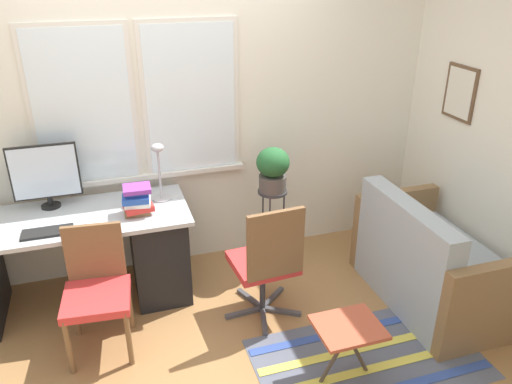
{
  "coord_description": "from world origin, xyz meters",
  "views": [
    {
      "loc": [
        -0.52,
        -3.07,
        2.41
      ],
      "look_at": [
        0.52,
        0.17,
        0.83
      ],
      "focal_mm": 35.0,
      "sensor_mm": 36.0,
      "label": 1
    }
  ],
  "objects_px": {
    "desk_lamp": "(159,166)",
    "potted_plant": "(273,168)",
    "keyboard": "(47,232)",
    "desk_chair_wooden": "(97,288)",
    "book_stack": "(137,201)",
    "mouse": "(86,227)",
    "couch_loveseat": "(430,266)",
    "monitor": "(45,174)",
    "folding_stool": "(348,331)",
    "plant_stand": "(272,201)",
    "office_chair_swivel": "(267,261)"
  },
  "relations": [
    {
      "from": "desk_lamp",
      "to": "potted_plant",
      "type": "xyz_separation_m",
      "value": [
        0.89,
        -0.05,
        -0.11
      ]
    },
    {
      "from": "keyboard",
      "to": "desk_chair_wooden",
      "type": "distance_m",
      "value": 0.51
    },
    {
      "from": "keyboard",
      "to": "book_stack",
      "type": "bearing_deg",
      "value": 10.02
    },
    {
      "from": "mouse",
      "to": "couch_loveseat",
      "type": "xyz_separation_m",
      "value": [
        2.44,
        -0.55,
        -0.46
      ]
    },
    {
      "from": "desk_chair_wooden",
      "to": "book_stack",
      "type": "bearing_deg",
      "value": 57.07
    },
    {
      "from": "monitor",
      "to": "folding_stool",
      "type": "relative_size",
      "value": 1.17
    },
    {
      "from": "folding_stool",
      "to": "mouse",
      "type": "bearing_deg",
      "value": 143.09
    },
    {
      "from": "keyboard",
      "to": "potted_plant",
      "type": "height_order",
      "value": "potted_plant"
    },
    {
      "from": "desk_lamp",
      "to": "folding_stool",
      "type": "relative_size",
      "value": 1.08
    },
    {
      "from": "plant_stand",
      "to": "book_stack",
      "type": "bearing_deg",
      "value": -172.37
    },
    {
      "from": "plant_stand",
      "to": "folding_stool",
      "type": "relative_size",
      "value": 1.71
    },
    {
      "from": "desk_chair_wooden",
      "to": "office_chair_swivel",
      "type": "distance_m",
      "value": 1.16
    },
    {
      "from": "potted_plant",
      "to": "keyboard",
      "type": "bearing_deg",
      "value": -171.5
    },
    {
      "from": "monitor",
      "to": "desk_lamp",
      "type": "relative_size",
      "value": 1.08
    },
    {
      "from": "keyboard",
      "to": "desk_lamp",
      "type": "xyz_separation_m",
      "value": [
        0.81,
        0.3,
        0.27
      ]
    },
    {
      "from": "monitor",
      "to": "desk_chair_wooden",
      "type": "distance_m",
      "value": 0.96
    },
    {
      "from": "mouse",
      "to": "couch_loveseat",
      "type": "bearing_deg",
      "value": -12.82
    },
    {
      "from": "keyboard",
      "to": "couch_loveseat",
      "type": "relative_size",
      "value": 0.26
    },
    {
      "from": "office_chair_swivel",
      "to": "folding_stool",
      "type": "bearing_deg",
      "value": 107.38
    },
    {
      "from": "plant_stand",
      "to": "folding_stool",
      "type": "height_order",
      "value": "plant_stand"
    },
    {
      "from": "book_stack",
      "to": "potted_plant",
      "type": "height_order",
      "value": "potted_plant"
    },
    {
      "from": "keyboard",
      "to": "potted_plant",
      "type": "bearing_deg",
      "value": 8.5
    },
    {
      "from": "mouse",
      "to": "plant_stand",
      "type": "height_order",
      "value": "mouse"
    },
    {
      "from": "monitor",
      "to": "book_stack",
      "type": "height_order",
      "value": "monitor"
    },
    {
      "from": "book_stack",
      "to": "couch_loveseat",
      "type": "relative_size",
      "value": 0.18
    },
    {
      "from": "keyboard",
      "to": "mouse",
      "type": "height_order",
      "value": "mouse"
    },
    {
      "from": "monitor",
      "to": "mouse",
      "type": "relative_size",
      "value": 7.09
    },
    {
      "from": "mouse",
      "to": "office_chair_swivel",
      "type": "xyz_separation_m",
      "value": [
        1.18,
        -0.38,
        -0.28
      ]
    },
    {
      "from": "office_chair_swivel",
      "to": "folding_stool",
      "type": "xyz_separation_m",
      "value": [
        0.28,
        -0.72,
        -0.11
      ]
    },
    {
      "from": "office_chair_swivel",
      "to": "mouse",
      "type": "bearing_deg",
      "value": -21.76
    },
    {
      "from": "monitor",
      "to": "book_stack",
      "type": "relative_size",
      "value": 2.18
    },
    {
      "from": "potted_plant",
      "to": "plant_stand",
      "type": "bearing_deg",
      "value": 90.0
    },
    {
      "from": "monitor",
      "to": "keyboard",
      "type": "bearing_deg",
      "value": -90.37
    },
    {
      "from": "mouse",
      "to": "folding_stool",
      "type": "xyz_separation_m",
      "value": [
        1.46,
        -1.1,
        -0.39
      ]
    },
    {
      "from": "desk_chair_wooden",
      "to": "plant_stand",
      "type": "distance_m",
      "value": 1.55
    },
    {
      "from": "plant_stand",
      "to": "potted_plant",
      "type": "xyz_separation_m",
      "value": [
        0.0,
        -0.0,
        0.3
      ]
    },
    {
      "from": "keyboard",
      "to": "desk_lamp",
      "type": "relative_size",
      "value": 0.73
    },
    {
      "from": "book_stack",
      "to": "plant_stand",
      "type": "height_order",
      "value": "book_stack"
    },
    {
      "from": "monitor",
      "to": "folding_stool",
      "type": "distance_m",
      "value": 2.38
    },
    {
      "from": "couch_loveseat",
      "to": "potted_plant",
      "type": "bearing_deg",
      "value": 50.08
    },
    {
      "from": "desk_lamp",
      "to": "book_stack",
      "type": "distance_m",
      "value": 0.32
    },
    {
      "from": "potted_plant",
      "to": "folding_stool",
      "type": "relative_size",
      "value": 0.88
    },
    {
      "from": "potted_plant",
      "to": "desk_chair_wooden",
      "type": "bearing_deg",
      "value": -157.95
    },
    {
      "from": "office_chair_swivel",
      "to": "folding_stool",
      "type": "height_order",
      "value": "office_chair_swivel"
    },
    {
      "from": "potted_plant",
      "to": "folding_stool",
      "type": "distance_m",
      "value": 1.47
    },
    {
      "from": "potted_plant",
      "to": "desk_lamp",
      "type": "bearing_deg",
      "value": 176.85
    },
    {
      "from": "potted_plant",
      "to": "folding_stool",
      "type": "xyz_separation_m",
      "value": [
        0.01,
        -1.37,
        -0.54
      ]
    },
    {
      "from": "monitor",
      "to": "desk_lamp",
      "type": "distance_m",
      "value": 0.81
    },
    {
      "from": "monitor",
      "to": "folding_stool",
      "type": "bearing_deg",
      "value": -41.95
    },
    {
      "from": "desk_lamp",
      "to": "office_chair_swivel",
      "type": "xyz_separation_m",
      "value": [
        0.62,
        -0.7,
        -0.54
      ]
    }
  ]
}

